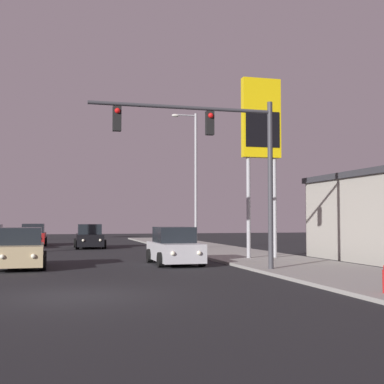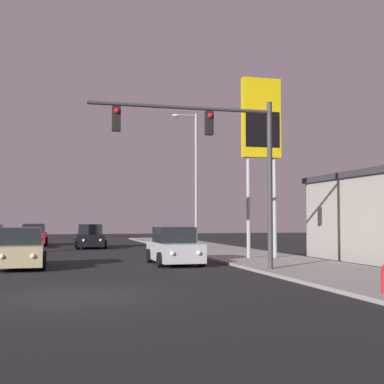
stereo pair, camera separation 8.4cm
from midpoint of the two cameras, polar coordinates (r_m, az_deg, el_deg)
name	(u,v)px [view 1 (the left image)]	position (r m, az deg, el deg)	size (l,w,h in m)	color
ground_plane	(75,296)	(14.70, -12.54, -10.79)	(120.00, 120.00, 0.00)	black
sidewalk_right	(264,259)	(26.62, 7.61, -7.14)	(5.00, 60.00, 0.12)	gray
car_silver	(174,247)	(24.20, -1.98, -5.92)	(2.04, 4.32, 1.68)	#B7B7BC
car_tan	(21,250)	(23.43, -17.87, -5.88)	(2.04, 4.32, 1.68)	tan
car_black	(90,237)	(38.30, -10.94, -4.76)	(2.04, 4.34, 1.68)	black
car_red	(33,236)	(43.06, -16.62, -4.48)	(2.04, 4.33, 1.68)	maroon
traffic_light_mast	(221,149)	(20.41, 2.98, 4.65)	(7.13, 0.36, 6.50)	#38383D
street_lamp	(194,173)	(35.64, 0.14, 2.05)	(1.74, 0.24, 9.00)	#99999E
gas_station_sign	(261,128)	(27.27, 7.30, 6.79)	(2.00, 0.42, 9.00)	#99999E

